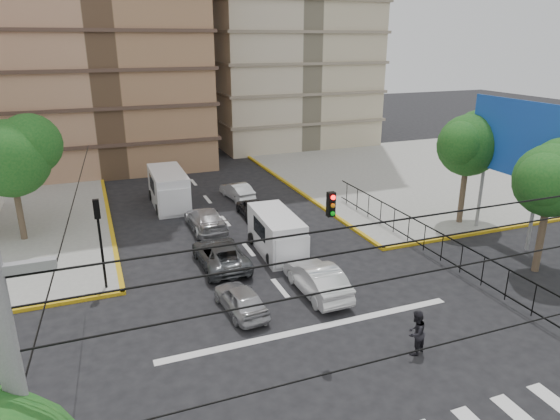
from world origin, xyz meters
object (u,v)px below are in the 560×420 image
car_white_front_right (317,279)px  traffic_light_nw (99,229)px  pedestrian_crosswalk (416,333)px  car_silver_front_left (241,299)px  van_right_lane (278,235)px  van_left_lane (169,190)px

car_white_front_right → traffic_light_nw: bearing=-23.8°
car_white_front_right → pedestrian_crosswalk: 5.84m
car_silver_front_left → traffic_light_nw: bearing=-43.5°
van_right_lane → pedestrian_crosswalk: size_ratio=2.82×
traffic_light_nw → pedestrian_crosswalk: bearing=-41.8°
van_left_lane → car_silver_front_left: (0.48, -15.66, -0.62)m
traffic_light_nw → van_right_lane: 9.44m
van_right_lane → car_silver_front_left: size_ratio=1.39×
car_silver_front_left → pedestrian_crosswalk: (5.26, -5.33, 0.28)m
van_left_lane → pedestrian_crosswalk: van_left_lane is taller
car_silver_front_left → pedestrian_crosswalk: 7.49m
van_left_lane → car_silver_front_left: van_left_lane is taller
traffic_light_nw → van_right_lane: traffic_light_nw is taller
car_silver_front_left → car_white_front_right: bearing=179.3°
van_left_lane → car_white_front_right: (4.29, -15.33, -0.49)m
car_silver_front_left → van_left_lane: bearing=-93.9°
van_left_lane → car_silver_front_left: bearing=-87.5°
car_white_front_right → pedestrian_crosswalk: bearing=103.3°
car_silver_front_left → car_white_front_right: (3.82, 0.33, 0.13)m
traffic_light_nw → van_right_lane: bearing=6.6°
car_silver_front_left → van_right_lane: bearing=-131.0°
traffic_light_nw → car_white_front_right: bearing=-22.8°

